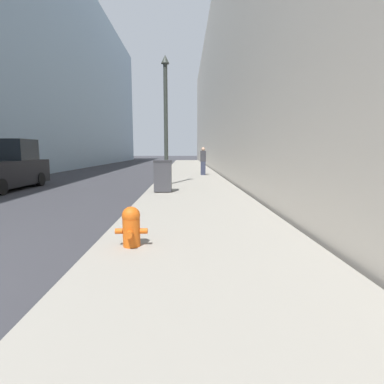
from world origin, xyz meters
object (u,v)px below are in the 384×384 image
at_px(pickup_truck, 3,169).
at_px(pedestrian_on_sidewalk, 203,161).
at_px(fire_hydrant, 131,226).
at_px(lamppost, 166,119).
at_px(trash_bin, 163,176).

height_order(pickup_truck, pedestrian_on_sidewalk, pickup_truck).
height_order(fire_hydrant, pedestrian_on_sidewalk, pedestrian_on_sidewalk).
xyz_separation_m(pickup_truck, pedestrian_on_sidewalk, (9.00, 6.09, 0.12)).
bearing_deg(lamppost, fire_hydrant, -90.12).
xyz_separation_m(lamppost, pedestrian_on_sidewalk, (2.00, 5.50, -2.04)).
relative_size(trash_bin, pedestrian_on_sidewalk, 0.68).
height_order(fire_hydrant, trash_bin, trash_bin).
relative_size(lamppost, pedestrian_on_sidewalk, 3.21).
relative_size(fire_hydrant, pickup_truck, 0.13).
bearing_deg(trash_bin, pedestrian_on_sidewalk, 75.89).
bearing_deg(pickup_truck, lamppost, 4.75).
bearing_deg(fire_hydrant, lamppost, 89.88).
distance_m(fire_hydrant, pedestrian_on_sidewalk, 14.58).
height_order(trash_bin, pedestrian_on_sidewalk, pedestrian_on_sidewalk).
xyz_separation_m(fire_hydrant, pedestrian_on_sidewalk, (2.02, 14.43, 0.55)).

